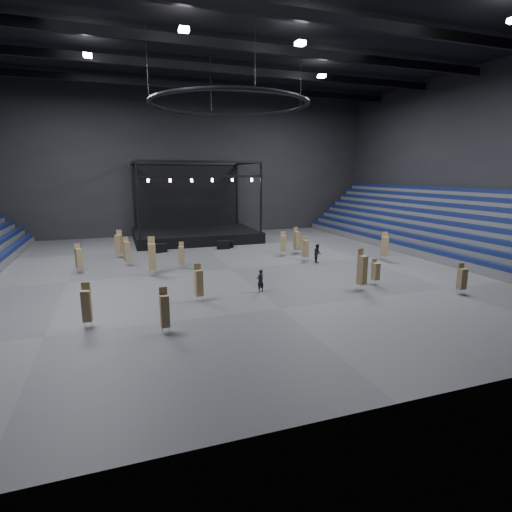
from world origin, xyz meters
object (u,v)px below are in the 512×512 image
object	(u,v)px
chair_stack_0	(87,305)
chair_stack_12	(152,256)
flight_case_left	(160,248)
chair_stack_1	(79,258)
chair_stack_15	(385,246)
flight_case_mid	(223,245)
man_center	(260,281)
chair_stack_2	(297,240)
chair_stack_13	(462,278)
chair_stack_8	(283,243)
chair_stack_9	(165,310)
chair_stack_10	(181,255)
chair_stack_4	(299,242)
flight_case_right	(228,244)
chair_stack_7	(119,243)
chair_stack_5	(362,269)
chair_stack_14	(127,251)
chair_stack_3	(199,282)
stage	(194,227)
crew_member	(317,253)
chair_stack_6	(376,271)
chair_stack_11	(305,248)

from	to	relation	value
chair_stack_0	chair_stack_12	bearing A→B (deg)	74.51
flight_case_left	chair_stack_1	world-z (taller)	chair_stack_1
chair_stack_12	chair_stack_15	size ratio (longest dim) A/B	1.15
flight_case_mid	man_center	size ratio (longest dim) A/B	0.84
chair_stack_1	chair_stack_2	xyz separation A→B (m)	(19.70, 1.12, 0.15)
chair_stack_12	chair_stack_13	world-z (taller)	chair_stack_12
chair_stack_8	chair_stack_9	bearing A→B (deg)	-109.17
chair_stack_2	chair_stack_10	xyz separation A→B (m)	(-11.73, -2.45, -0.20)
chair_stack_4	chair_stack_10	distance (m)	12.31
chair_stack_2	chair_stack_15	size ratio (longest dim) A/B	1.00
flight_case_left	chair_stack_0	distance (m)	20.03
flight_case_right	man_center	distance (m)	16.70
chair_stack_7	chair_stack_13	size ratio (longest dim) A/B	1.26
chair_stack_5	chair_stack_7	bearing A→B (deg)	116.60
flight_case_left	flight_case_right	world-z (taller)	flight_case_left
flight_case_right	chair_stack_12	xyz separation A→B (m)	(-8.77, -9.63, 1.20)
chair_stack_5	chair_stack_12	xyz separation A→B (m)	(-13.04, 8.76, 0.09)
chair_stack_14	chair_stack_3	bearing A→B (deg)	-88.37
chair_stack_15	chair_stack_9	bearing A→B (deg)	-131.06
stage	chair_stack_15	size ratio (longest dim) A/B	5.30
chair_stack_3	chair_stack_10	size ratio (longest dim) A/B	1.07
crew_member	chair_stack_0	bearing A→B (deg)	132.35
flight_case_right	chair_stack_15	world-z (taller)	chair_stack_15
chair_stack_2	chair_stack_10	bearing A→B (deg)	-179.86
chair_stack_5	chair_stack_9	size ratio (longest dim) A/B	1.22
stage	chair_stack_3	distance (m)	24.12
stage	chair_stack_14	world-z (taller)	stage
chair_stack_2	chair_stack_13	bearing A→B (deg)	-86.05
chair_stack_1	chair_stack_12	size ratio (longest dim) A/B	0.76
flight_case_left	chair_stack_6	size ratio (longest dim) A/B	0.70
chair_stack_3	man_center	bearing A→B (deg)	-1.06
stage	chair_stack_4	size ratio (longest dim) A/B	6.79
chair_stack_2	crew_member	size ratio (longest dim) A/B	1.60
flight_case_mid	chair_stack_4	bearing A→B (deg)	-35.52
chair_stack_7	chair_stack_8	bearing A→B (deg)	8.32
chair_stack_10	crew_member	world-z (taller)	chair_stack_10
flight_case_right	chair_stack_2	world-z (taller)	chair_stack_2
chair_stack_4	chair_stack_6	size ratio (longest dim) A/B	1.10
stage	chair_stack_2	size ratio (longest dim) A/B	5.31
chair_stack_0	chair_stack_1	bearing A→B (deg)	103.12
chair_stack_1	chair_stack_6	xyz separation A→B (m)	(20.23, -10.99, -0.19)
stage	chair_stack_7	size ratio (longest dim) A/B	5.38
chair_stack_15	man_center	size ratio (longest dim) A/B	1.70
chair_stack_3	flight_case_mid	bearing A→B (deg)	61.59
chair_stack_11	chair_stack_9	bearing A→B (deg)	-155.51
chair_stack_1	chair_stack_15	distance (m)	26.22
chair_stack_2	crew_member	bearing A→B (deg)	-100.41
flight_case_mid	man_center	distance (m)	15.97
chair_stack_15	crew_member	world-z (taller)	chair_stack_15
chair_stack_14	chair_stack_11	bearing A→B (deg)	-29.44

